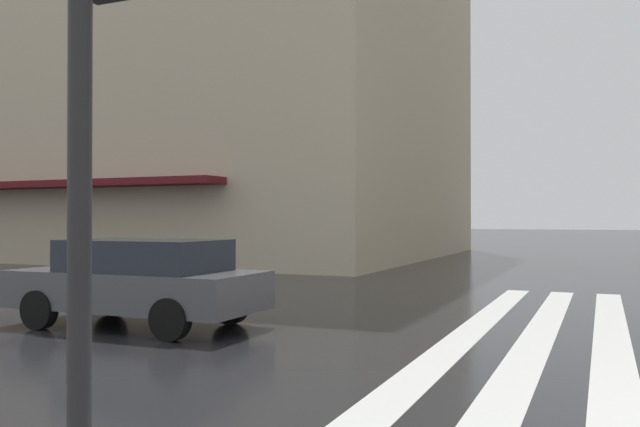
{
  "coord_description": "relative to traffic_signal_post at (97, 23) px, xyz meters",
  "views": [
    {
      "loc": [
        -6.06,
        2.82,
        1.74
      ],
      "look_at": [
        6.79,
        8.38,
        1.86
      ],
      "focal_mm": 36.84,
      "sensor_mm": 36.0,
      "label": 1
    }
  ],
  "objects": [
    {
      "name": "haussmann_block_mid",
      "position": [
        25.32,
        19.41,
        9.75
      ],
      "size": [
        20.06,
        29.93,
        25.55
      ],
      "color": "beige",
      "rests_on": "ground_plane"
    },
    {
      "name": "traffic_signal_post",
      "position": [
        0.0,
        0.0,
        0.0
      ],
      "size": [
        0.44,
        0.3,
        3.63
      ],
      "color": "#232326",
      "rests_on": "sidewalk_pavement"
    },
    {
      "name": "car_dark_grey",
      "position": [
        5.89,
        4.46,
        -2.01
      ],
      "size": [
        1.85,
        4.1,
        1.41
      ],
      "color": "#4C4C51",
      "rests_on": "ground_plane"
    }
  ]
}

